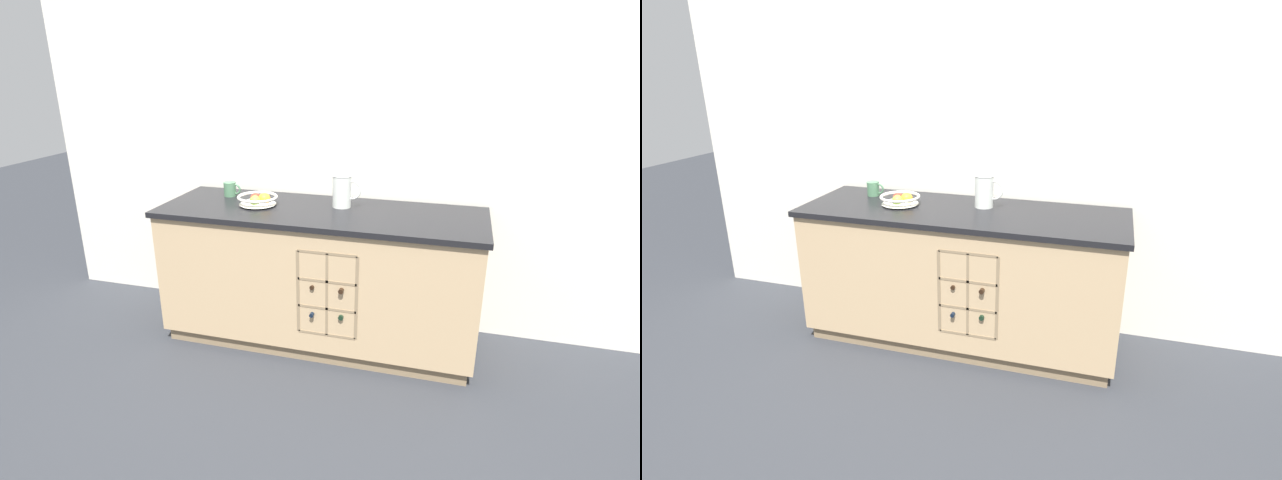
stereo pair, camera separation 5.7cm
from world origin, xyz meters
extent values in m
plane|color=#2D3035|center=(0.00, 0.00, 0.00)|extent=(14.00, 14.00, 0.00)
cube|color=silver|center=(0.00, 0.40, 1.27)|extent=(4.43, 0.06, 2.55)
cube|color=#8B7354|center=(0.00, 0.00, 0.04)|extent=(1.97, 0.60, 0.09)
cube|color=tan|center=(0.00, 0.00, 0.49)|extent=(2.03, 0.66, 0.80)
cube|color=black|center=(0.00, 0.00, 0.90)|extent=(2.07, 0.70, 0.03)
cube|color=#8B7354|center=(0.14, -0.23, 0.50)|extent=(0.36, 0.01, 0.54)
cube|color=#8B7354|center=(-0.04, -0.28, 0.50)|extent=(0.02, 0.10, 0.54)
cube|color=#8B7354|center=(0.32, -0.28, 0.50)|extent=(0.02, 0.10, 0.54)
cube|color=#8B7354|center=(0.14, -0.28, 0.23)|extent=(0.36, 0.10, 0.02)
cube|color=#8B7354|center=(0.14, -0.28, 0.41)|extent=(0.36, 0.10, 0.02)
cube|color=#8B7354|center=(0.14, -0.28, 0.59)|extent=(0.36, 0.10, 0.02)
cube|color=#8B7354|center=(0.14, -0.28, 0.77)|extent=(0.36, 0.10, 0.02)
cube|color=#8B7354|center=(0.14, -0.28, 0.50)|extent=(0.02, 0.10, 0.54)
cylinder|color=black|center=(0.05, -0.17, 0.36)|extent=(0.07, 0.20, 0.07)
cylinder|color=black|center=(0.05, -0.32, 0.36)|extent=(0.03, 0.09, 0.03)
cylinder|color=black|center=(0.23, -0.17, 0.37)|extent=(0.08, 0.19, 0.08)
cylinder|color=black|center=(0.23, -0.31, 0.37)|extent=(0.03, 0.08, 0.03)
cylinder|color=black|center=(0.05, -0.18, 0.54)|extent=(0.07, 0.18, 0.07)
cylinder|color=black|center=(0.05, -0.31, 0.54)|extent=(0.03, 0.08, 0.03)
cylinder|color=black|center=(0.23, -0.17, 0.55)|extent=(0.08, 0.20, 0.08)
cylinder|color=black|center=(0.23, -0.32, 0.55)|extent=(0.03, 0.09, 0.03)
cylinder|color=silver|center=(-0.42, -0.01, 0.93)|extent=(0.12, 0.12, 0.01)
cone|color=silver|center=(-0.42, -0.01, 0.96)|extent=(0.24, 0.24, 0.05)
torus|color=silver|center=(-0.42, -0.01, 0.98)|extent=(0.26, 0.26, 0.02)
sphere|color=red|center=(-0.44, 0.00, 0.97)|extent=(0.07, 0.07, 0.07)
sphere|color=gold|center=(-0.37, -0.01, 0.97)|extent=(0.08, 0.08, 0.08)
sphere|color=#7FA838|center=(-0.42, -0.06, 0.97)|extent=(0.07, 0.07, 0.07)
cylinder|color=silver|center=(0.12, 0.11, 1.03)|extent=(0.12, 0.12, 0.21)
torus|color=silver|center=(0.12, 0.11, 1.13)|extent=(0.13, 0.13, 0.01)
torus|color=silver|center=(0.18, 0.11, 1.04)|extent=(0.13, 0.01, 0.13)
cylinder|color=#4C7A56|center=(-0.70, 0.16, 0.97)|extent=(0.08, 0.08, 0.10)
torus|color=#4C7A56|center=(-0.65, 0.16, 0.97)|extent=(0.07, 0.01, 0.07)
camera|label=1|loc=(0.83, -2.91, 1.83)|focal=28.00mm
camera|label=2|loc=(0.88, -2.90, 1.83)|focal=28.00mm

